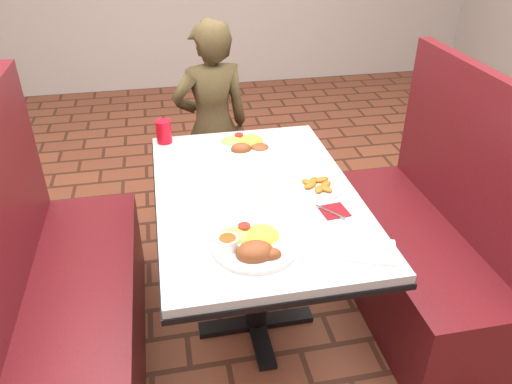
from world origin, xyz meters
TOP-DOWN VIEW (x-y plane):
  - dining_table at (0.00, 0.00)m, footprint 0.81×1.21m
  - booth_bench_left at (-0.80, 0.00)m, footprint 0.47×1.20m
  - booth_bench_right at (0.80, 0.00)m, footprint 0.47×1.20m
  - diner_person at (-0.06, 0.98)m, footprint 0.49×0.37m
  - near_dinner_plate at (-0.08, -0.36)m, footprint 0.30×0.30m
  - far_dinner_plate at (0.03, 0.41)m, footprint 0.29×0.29m
  - plantain_plate at (0.25, -0.02)m, footprint 0.20×0.20m
  - maroon_napkin at (0.26, -0.20)m, footprint 0.11×0.11m
  - spoon_utensil at (0.25, -0.20)m, footprint 0.09×0.12m
  - red_tumbler at (-0.34, 0.54)m, footprint 0.07×0.07m
  - paper_napkin at (0.30, -0.46)m, footprint 0.21×0.19m
  - knife_utensil at (-0.05, -0.37)m, footprint 0.05×0.17m
  - fork_utensil at (-0.13, -0.41)m, footprint 0.04×0.15m
  - lettuce_shreds at (0.04, 0.06)m, footprint 0.28×0.32m

SIDE VIEW (x-z plane):
  - booth_bench_left at x=-0.80m, z-range -0.26..0.92m
  - booth_bench_right at x=0.80m, z-range -0.26..0.92m
  - diner_person at x=-0.06m, z-range 0.00..1.23m
  - dining_table at x=0.00m, z-range 0.28..1.03m
  - lettuce_shreds at x=0.04m, z-range 0.75..0.75m
  - maroon_napkin at x=0.26m, z-range 0.75..0.75m
  - spoon_utensil at x=0.25m, z-range 0.75..0.76m
  - paper_napkin at x=0.30m, z-range 0.75..0.76m
  - knife_utensil at x=-0.05m, z-range 0.76..0.76m
  - fork_utensil at x=-0.13m, z-range 0.76..0.76m
  - plantain_plate at x=0.25m, z-range 0.75..0.78m
  - far_dinner_plate at x=0.03m, z-range 0.74..0.81m
  - near_dinner_plate at x=-0.08m, z-range 0.74..0.83m
  - red_tumbler at x=-0.34m, z-range 0.75..0.86m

